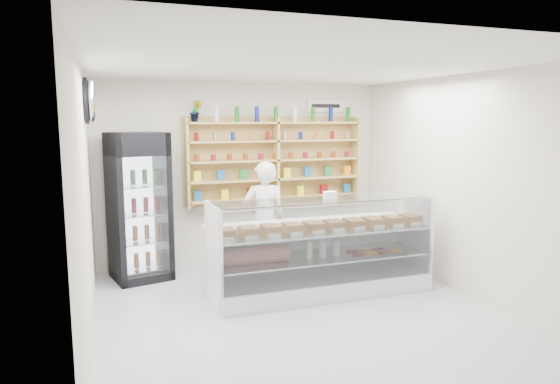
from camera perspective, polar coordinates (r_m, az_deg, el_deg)
name	(u,v)px	position (r m, az deg, el deg)	size (l,w,h in m)	color
room	(302,195)	(5.54, 2.56, -0.39)	(5.00, 5.00, 5.00)	silver
display_counter	(320,267)	(6.55, 4.63, -8.51)	(2.85, 0.85, 1.24)	white
shop_worker	(264,220)	(7.00, -1.82, -3.26)	(0.61, 0.40, 1.66)	silver
drinks_cooler	(139,206)	(7.22, -15.84, -1.59)	(0.88, 0.87, 2.06)	black
wall_shelving	(276,160)	(7.87, -0.46, 3.65)	(2.84, 0.28, 1.33)	tan
potted_plant	(196,111)	(7.53, -9.61, 9.10)	(0.17, 0.14, 0.32)	#1E6626
security_mirror	(91,101)	(6.28, -20.82, 9.73)	(0.15, 0.50, 0.50)	silver
wall_sign	(325,106)	(8.30, 5.21, 9.77)	(0.62, 0.03, 0.20)	white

